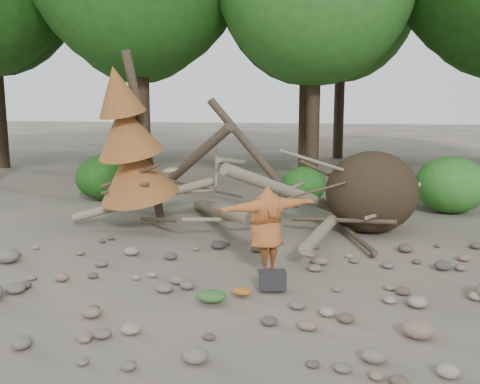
# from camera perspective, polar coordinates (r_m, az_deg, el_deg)

# --- Properties ---
(ground) EXTENTS (120.00, 120.00, 0.00)m
(ground) POSITION_cam_1_polar(r_m,az_deg,el_deg) (9.42, -0.64, -10.03)
(ground) COLOR #514C44
(ground) RESTS_ON ground
(deadfall_pile) EXTENTS (8.55, 5.24, 3.30)m
(deadfall_pile) POSITION_cam_1_polar(r_m,az_deg,el_deg) (13.15, 11.36, -0.15)
(deadfall_pile) COLOR #332619
(deadfall_pile) RESTS_ON ground
(dead_conifer) EXTENTS (2.06, 2.16, 4.35)m
(dead_conifer) POSITION_cam_1_polar(r_m,az_deg,el_deg) (13.00, -11.65, 4.89)
(dead_conifer) COLOR #4C3F30
(dead_conifer) RESTS_ON ground
(bush_left) EXTENTS (1.80, 1.80, 1.44)m
(bush_left) POSITION_cam_1_polar(r_m,az_deg,el_deg) (17.59, -14.27, 1.52)
(bush_left) COLOR #1D5316
(bush_left) RESTS_ON ground
(bush_mid) EXTENTS (1.40, 1.40, 1.12)m
(bush_mid) POSITION_cam_1_polar(r_m,az_deg,el_deg) (16.74, 6.79, 0.79)
(bush_mid) COLOR #276A1E
(bush_mid) RESTS_ON ground
(bush_right) EXTENTS (2.00, 2.00, 1.60)m
(bush_right) POSITION_cam_1_polar(r_m,az_deg,el_deg) (16.26, 21.61, 0.73)
(bush_right) COLOR #327D27
(bush_right) RESTS_ON ground
(frisbee_thrower) EXTENTS (2.76, 1.55, 1.96)m
(frisbee_thrower) POSITION_cam_1_polar(r_m,az_deg,el_deg) (9.72, 2.84, -3.96)
(frisbee_thrower) COLOR #9D5323
(frisbee_thrower) RESTS_ON ground
(backpack) EXTENTS (0.50, 0.38, 0.30)m
(backpack) POSITION_cam_1_polar(r_m,az_deg,el_deg) (9.14, 3.48, -9.69)
(backpack) COLOR black
(backpack) RESTS_ON ground
(cloth_green) EXTENTS (0.48, 0.40, 0.18)m
(cloth_green) POSITION_cam_1_polar(r_m,az_deg,el_deg) (8.64, -3.03, -11.30)
(cloth_green) COLOR #2D5C24
(cloth_green) RESTS_ON ground
(cloth_orange) EXTENTS (0.32, 0.26, 0.12)m
(cloth_orange) POSITION_cam_1_polar(r_m,az_deg,el_deg) (8.91, 0.20, -10.83)
(cloth_orange) COLOR #A4511C
(cloth_orange) RESTS_ON ground
(boulder_front_right) EXTENTS (0.43, 0.38, 0.26)m
(boulder_front_right) POSITION_cam_1_polar(r_m,az_deg,el_deg) (7.89, 18.50, -13.70)
(boulder_front_right) COLOR #826151
(boulder_front_right) RESTS_ON ground
(boulder_mid_left) EXTENTS (0.48, 0.43, 0.29)m
(boulder_mid_left) POSITION_cam_1_polar(r_m,az_deg,el_deg) (11.61, -23.57, -6.25)
(boulder_mid_left) COLOR #676056
(boulder_mid_left) RESTS_ON ground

